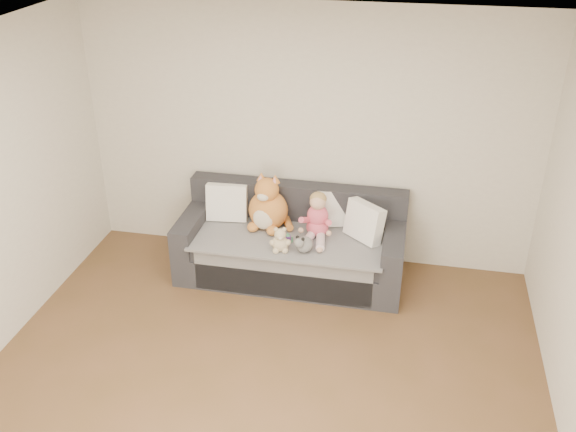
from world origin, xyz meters
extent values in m
plane|color=brown|center=(0.00, 0.00, 0.00)|extent=(5.00, 5.00, 0.00)
plane|color=white|center=(0.00, 0.00, 2.60)|extent=(5.00, 5.00, 0.00)
plane|color=beige|center=(0.00, 2.50, 1.30)|extent=(4.50, 0.00, 4.50)
cube|color=#242428|center=(-0.06, 2.02, 0.15)|extent=(2.20, 0.90, 0.30)
cube|color=#242428|center=(-0.06, 1.99, 0.38)|extent=(1.90, 0.80, 0.15)
cube|color=#242428|center=(-0.06, 2.37, 0.65)|extent=(2.20, 0.20, 0.40)
cube|color=#242428|center=(-1.06, 2.02, 0.45)|extent=(0.20, 0.90, 0.30)
cube|color=#242428|center=(0.94, 2.02, 0.45)|extent=(0.20, 0.90, 0.30)
cube|color=gray|center=(-0.06, 1.97, 0.46)|extent=(1.85, 0.88, 0.02)
cube|color=gray|center=(-0.06, 1.58, 0.23)|extent=(1.70, 0.02, 0.41)
cube|color=white|center=(-0.76, 2.20, 0.66)|extent=(0.43, 0.23, 0.39)
cube|color=white|center=(0.34, 2.32, 0.66)|extent=(0.43, 0.28, 0.38)
cube|color=white|center=(0.64, 2.08, 0.66)|extent=(0.42, 0.39, 0.38)
ellipsoid|color=#EA5276|center=(0.19, 2.05, 0.56)|extent=(0.22, 0.18, 0.18)
ellipsoid|color=#EA5276|center=(0.19, 2.06, 0.68)|extent=(0.21, 0.18, 0.23)
ellipsoid|color=#DBAA8C|center=(0.19, 2.05, 0.84)|extent=(0.15, 0.15, 0.15)
ellipsoid|color=tan|center=(0.19, 2.07, 0.86)|extent=(0.16, 0.16, 0.13)
cylinder|color=#EA5276|center=(0.08, 1.99, 0.66)|extent=(0.12, 0.22, 0.14)
cylinder|color=#EA5276|center=(0.29, 1.99, 0.66)|extent=(0.12, 0.22, 0.14)
ellipsoid|color=#DBAA8C|center=(0.05, 1.91, 0.59)|extent=(0.05, 0.05, 0.05)
ellipsoid|color=#DBAA8C|center=(0.32, 1.91, 0.59)|extent=(0.05, 0.05, 0.05)
cylinder|color=#E5B2C6|center=(0.13, 1.87, 0.51)|extent=(0.12, 0.28, 0.09)
cylinder|color=#E5B2C6|center=(0.25, 1.87, 0.51)|extent=(0.12, 0.28, 0.09)
ellipsoid|color=#DBAA8C|center=(0.11, 1.73, 0.50)|extent=(0.06, 0.09, 0.05)
ellipsoid|color=#DBAA8C|center=(0.26, 1.73, 0.50)|extent=(0.06, 0.09, 0.05)
ellipsoid|color=#BF712A|center=(-0.32, 2.14, 0.65)|extent=(0.39, 0.33, 0.41)
ellipsoid|color=beige|center=(-0.34, 2.00, 0.62)|extent=(0.20, 0.09, 0.23)
ellipsoid|color=#BF712A|center=(-0.32, 2.11, 0.89)|extent=(0.24, 0.24, 0.24)
ellipsoid|color=beige|center=(-0.34, 2.00, 0.86)|extent=(0.11, 0.07, 0.08)
cone|color=#BF712A|center=(-0.39, 2.16, 1.00)|extent=(0.11, 0.11, 0.08)
cone|color=pink|center=(-0.39, 2.14, 0.99)|extent=(0.07, 0.07, 0.05)
cone|color=#BF712A|center=(-0.24, 2.14, 1.00)|extent=(0.11, 0.11, 0.08)
cone|color=pink|center=(-0.25, 2.12, 0.99)|extent=(0.07, 0.07, 0.05)
ellipsoid|color=#BF712A|center=(-0.44, 2.00, 0.52)|extent=(0.11, 0.14, 0.09)
ellipsoid|color=#BF712A|center=(-0.24, 1.97, 0.52)|extent=(0.11, 0.14, 0.09)
cylinder|color=#BF712A|center=(-0.13, 2.16, 0.52)|extent=(0.16, 0.27, 0.09)
ellipsoid|color=tan|center=(-0.10, 1.69, 0.55)|extent=(0.16, 0.13, 0.16)
ellipsoid|color=tan|center=(-0.10, 1.69, 0.65)|extent=(0.11, 0.11, 0.11)
ellipsoid|color=tan|center=(-0.14, 1.69, 0.70)|extent=(0.04, 0.04, 0.04)
ellipsoid|color=tan|center=(-0.07, 1.70, 0.70)|extent=(0.04, 0.04, 0.04)
ellipsoid|color=beige|center=(-0.09, 1.64, 0.64)|extent=(0.04, 0.04, 0.04)
ellipsoid|color=tan|center=(-0.17, 1.66, 0.57)|extent=(0.06, 0.06, 0.06)
ellipsoid|color=tan|center=(-0.03, 1.69, 0.57)|extent=(0.06, 0.06, 0.06)
ellipsoid|color=tan|center=(-0.13, 1.64, 0.50)|extent=(0.06, 0.06, 0.06)
ellipsoid|color=tan|center=(-0.05, 1.66, 0.50)|extent=(0.06, 0.06, 0.06)
ellipsoid|color=white|center=(0.12, 1.74, 0.54)|extent=(0.15, 0.19, 0.14)
ellipsoid|color=white|center=(0.08, 1.65, 0.60)|extent=(0.09, 0.09, 0.09)
ellipsoid|color=black|center=(0.06, 1.68, 0.64)|extent=(0.03, 0.03, 0.03)
ellipsoid|color=black|center=(0.12, 1.65, 0.64)|extent=(0.03, 0.03, 0.03)
cylinder|color=#6A3798|center=(-0.06, 1.83, 0.52)|extent=(0.07, 0.07, 0.08)
cone|color=#399660|center=(-0.06, 1.83, 0.57)|extent=(0.06, 0.06, 0.03)
cylinder|color=#399660|center=(-0.10, 1.84, 0.52)|extent=(0.01, 0.01, 0.06)
cylinder|color=#399660|center=(-0.02, 1.83, 0.52)|extent=(0.01, 0.01, 0.06)
camera|label=1|loc=(1.01, -3.31, 3.58)|focal=40.00mm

